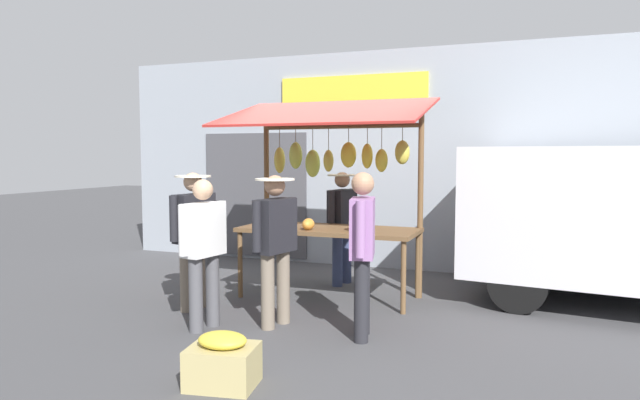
{
  "coord_description": "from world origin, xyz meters",
  "views": [
    {
      "loc": [
        -2.48,
        6.63,
        1.79
      ],
      "look_at": [
        0.0,
        0.3,
        1.25
      ],
      "focal_mm": 32.21,
      "sensor_mm": 36.0,
      "label": 1
    }
  ],
  "objects_px": {
    "shopper_in_grey_tee": "(204,244)",
    "shopper_in_striped_shirt": "(194,230)",
    "market_stall": "(330,173)",
    "shopper_with_ponytail": "(362,243)",
    "vendor_with_sunhat": "(342,219)",
    "shopper_with_shopping_bag": "(275,238)",
    "produce_crate_near": "(223,362)"
  },
  "relations": [
    {
      "from": "shopper_with_ponytail",
      "to": "shopper_in_grey_tee",
      "type": "distance_m",
      "value": 1.62
    },
    {
      "from": "vendor_with_sunhat",
      "to": "shopper_with_shopping_bag",
      "type": "height_order",
      "value": "shopper_with_shopping_bag"
    },
    {
      "from": "vendor_with_sunhat",
      "to": "produce_crate_near",
      "type": "bearing_deg",
      "value": 14.56
    },
    {
      "from": "market_stall",
      "to": "produce_crate_near",
      "type": "bearing_deg",
      "value": 94.04
    },
    {
      "from": "shopper_in_striped_shirt",
      "to": "shopper_with_shopping_bag",
      "type": "bearing_deg",
      "value": -89.54
    },
    {
      "from": "vendor_with_sunhat",
      "to": "shopper_with_ponytail",
      "type": "bearing_deg",
      "value": 34.05
    },
    {
      "from": "market_stall",
      "to": "produce_crate_near",
      "type": "distance_m",
      "value": 3.24
    },
    {
      "from": "shopper_with_ponytail",
      "to": "shopper_in_grey_tee",
      "type": "height_order",
      "value": "shopper_with_ponytail"
    },
    {
      "from": "market_stall",
      "to": "shopper_in_grey_tee",
      "type": "height_order",
      "value": "market_stall"
    },
    {
      "from": "shopper_with_ponytail",
      "to": "produce_crate_near",
      "type": "xyz_separation_m",
      "value": [
        0.65,
        1.52,
        -0.74
      ]
    },
    {
      "from": "shopper_with_ponytail",
      "to": "shopper_in_striped_shirt",
      "type": "relative_size",
      "value": 1.02
    },
    {
      "from": "market_stall",
      "to": "shopper_in_striped_shirt",
      "type": "xyz_separation_m",
      "value": [
        1.26,
        1.12,
        -0.63
      ]
    },
    {
      "from": "market_stall",
      "to": "shopper_in_grey_tee",
      "type": "xyz_separation_m",
      "value": [
        0.73,
        1.73,
        -0.68
      ]
    },
    {
      "from": "shopper_with_shopping_bag",
      "to": "produce_crate_near",
      "type": "height_order",
      "value": "shopper_with_shopping_bag"
    },
    {
      "from": "market_stall",
      "to": "shopper_in_grey_tee",
      "type": "relative_size",
      "value": 1.62
    },
    {
      "from": "shopper_with_ponytail",
      "to": "shopper_in_grey_tee",
      "type": "bearing_deg",
      "value": 87.5
    },
    {
      "from": "market_stall",
      "to": "shopper_in_striped_shirt",
      "type": "relative_size",
      "value": 1.58
    },
    {
      "from": "shopper_with_shopping_bag",
      "to": "shopper_in_grey_tee",
      "type": "distance_m",
      "value": 0.73
    },
    {
      "from": "shopper_with_shopping_bag",
      "to": "shopper_in_striped_shirt",
      "type": "xyz_separation_m",
      "value": [
        1.16,
        -0.25,
        0.0
      ]
    },
    {
      "from": "shopper_in_striped_shirt",
      "to": "shopper_with_ponytail",
      "type": "bearing_deg",
      "value": -85.25
    },
    {
      "from": "shopper_with_shopping_bag",
      "to": "shopper_in_striped_shirt",
      "type": "distance_m",
      "value": 1.19
    },
    {
      "from": "shopper_with_shopping_bag",
      "to": "produce_crate_near",
      "type": "distance_m",
      "value": 1.75
    },
    {
      "from": "shopper_with_ponytail",
      "to": "shopper_in_grey_tee",
      "type": "relative_size",
      "value": 1.05
    },
    {
      "from": "shopper_with_shopping_bag",
      "to": "vendor_with_sunhat",
      "type": "bearing_deg",
      "value": 12.3
    },
    {
      "from": "vendor_with_sunhat",
      "to": "shopper_in_grey_tee",
      "type": "distance_m",
      "value": 2.51
    },
    {
      "from": "shopper_with_ponytail",
      "to": "produce_crate_near",
      "type": "distance_m",
      "value": 1.81
    },
    {
      "from": "shopper_with_ponytail",
      "to": "shopper_in_striped_shirt",
      "type": "xyz_separation_m",
      "value": [
        2.12,
        -0.3,
        -0.01
      ]
    },
    {
      "from": "shopper_in_grey_tee",
      "to": "shopper_in_striped_shirt",
      "type": "distance_m",
      "value": 0.81
    },
    {
      "from": "shopper_with_shopping_bag",
      "to": "shopper_in_grey_tee",
      "type": "relative_size",
      "value": 1.02
    },
    {
      "from": "market_stall",
      "to": "shopper_with_shopping_bag",
      "type": "distance_m",
      "value": 1.51
    },
    {
      "from": "market_stall",
      "to": "shopper_with_shopping_bag",
      "type": "height_order",
      "value": "market_stall"
    },
    {
      "from": "market_stall",
      "to": "shopper_with_ponytail",
      "type": "distance_m",
      "value": 1.77
    }
  ]
}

